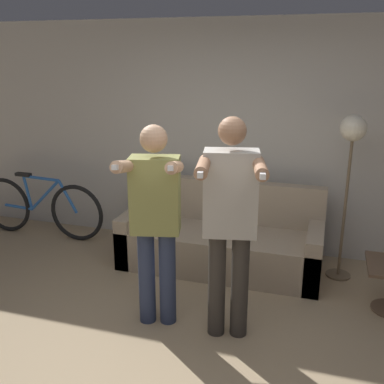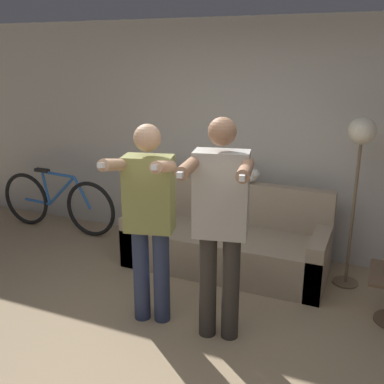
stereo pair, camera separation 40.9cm
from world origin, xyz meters
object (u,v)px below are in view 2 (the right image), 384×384
at_px(person_left, 149,213).
at_px(person_right, 220,218).
at_px(cat, 244,176).
at_px(bicycle, 57,203).
at_px(floor_lamp, 360,148).
at_px(couch, 226,243).

bearing_deg(person_left, person_right, -13.50).
xyz_separation_m(cat, bicycle, (-2.45, -0.13, -0.59)).
relative_size(cat, bicycle, 0.26).
relative_size(person_right, floor_lamp, 1.07).
xyz_separation_m(person_left, floor_lamp, (1.49, 1.34, 0.40)).
bearing_deg(floor_lamp, bicycle, 179.46).
height_order(couch, person_left, person_left).
height_order(couch, cat, cat).
height_order(floor_lamp, bicycle, floor_lamp).
relative_size(couch, person_right, 1.18).
relative_size(person_left, bicycle, 0.98).
xyz_separation_m(couch, person_right, (0.35, -1.21, 0.75)).
relative_size(couch, person_left, 1.24).
bearing_deg(couch, person_right, -73.89).
distance_m(person_right, floor_lamp, 1.64).
relative_size(couch, floor_lamp, 1.26).
relative_size(floor_lamp, bicycle, 0.96).
height_order(person_left, bicycle, person_left).
distance_m(person_left, cat, 1.54).
bearing_deg(person_right, person_left, 167.92).
distance_m(person_left, floor_lamp, 2.05).
relative_size(person_right, cat, 3.92).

